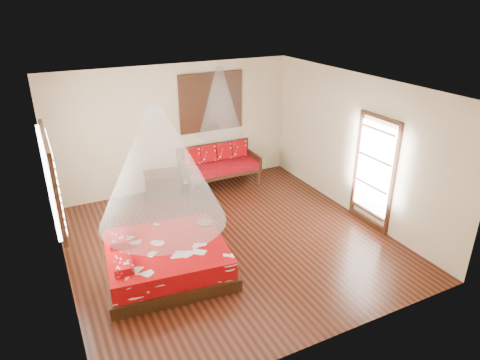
% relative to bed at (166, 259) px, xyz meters
% --- Properties ---
extents(room, '(5.54, 5.54, 2.84)m').
position_rel_bed_xyz_m(room, '(1.31, 0.40, 1.15)').
color(room, black).
rests_on(room, ground).
extents(bed, '(2.12, 1.96, 0.63)m').
position_rel_bed_xyz_m(bed, '(0.00, 0.00, 0.00)').
color(bed, black).
rests_on(bed, floor).
extents(daybed, '(1.79, 0.80, 0.95)m').
position_rel_bed_xyz_m(daybed, '(2.17, 2.78, 0.27)').
color(daybed, black).
rests_on(daybed, floor).
extents(storage_chest, '(0.84, 0.67, 0.52)m').
position_rel_bed_xyz_m(storage_chest, '(0.82, 2.85, 0.01)').
color(storage_chest, black).
rests_on(storage_chest, floor).
extents(shutter_panel, '(1.52, 0.06, 1.32)m').
position_rel_bed_xyz_m(shutter_panel, '(2.17, 3.11, 1.65)').
color(shutter_panel, black).
rests_on(shutter_panel, wall_back).
extents(window_left, '(0.10, 1.74, 1.34)m').
position_rel_bed_xyz_m(window_left, '(-1.40, 0.60, 1.45)').
color(window_left, black).
rests_on(window_left, wall_left).
extents(glazed_door, '(0.08, 1.02, 2.16)m').
position_rel_bed_xyz_m(glazed_door, '(4.03, -0.20, 0.82)').
color(glazed_door, black).
rests_on(glazed_door, floor).
extents(wine_tray, '(0.27, 0.27, 0.21)m').
position_rel_bed_xyz_m(wine_tray, '(0.83, 0.37, 0.31)').
color(wine_tray, brown).
rests_on(wine_tray, bed).
extents(mosquito_net_main, '(1.92, 1.92, 1.80)m').
position_rel_bed_xyz_m(mosquito_net_main, '(0.02, -0.00, 1.60)').
color(mosquito_net_main, silver).
rests_on(mosquito_net_main, ceiling).
extents(mosquito_net_daybed, '(0.98, 0.98, 1.50)m').
position_rel_bed_xyz_m(mosquito_net_daybed, '(2.17, 2.65, 1.75)').
color(mosquito_net_daybed, silver).
rests_on(mosquito_net_daybed, ceiling).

